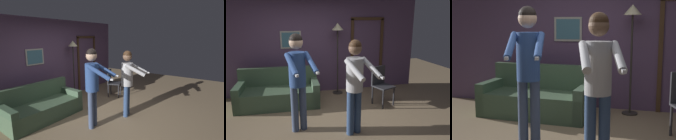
# 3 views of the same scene
# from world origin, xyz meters

# --- Properties ---
(ground_plane) EXTENTS (12.00, 12.00, 0.00)m
(ground_plane) POSITION_xyz_m (0.00, 0.00, 0.00)
(ground_plane) COLOR #957C5C
(back_wall_assembly) EXTENTS (6.40, 0.10, 2.60)m
(back_wall_assembly) POSITION_xyz_m (0.02, 2.18, 1.30)
(back_wall_assembly) COLOR #5D4463
(back_wall_assembly) RESTS_ON ground_plane
(couch) EXTENTS (1.93, 0.93, 0.87)m
(couch) POSITION_xyz_m (-0.80, 1.39, 0.28)
(couch) COLOR #466045
(couch) RESTS_ON ground_plane
(torchiere_lamp) EXTENTS (0.31, 0.31, 1.93)m
(torchiere_lamp) POSITION_xyz_m (0.79, 1.87, 1.58)
(torchiere_lamp) COLOR #332D28
(torchiere_lamp) RESTS_ON ground_plane
(person_standing_left) EXTENTS (0.55, 0.74, 1.82)m
(person_standing_left) POSITION_xyz_m (-0.40, 0.02, 1.12)
(person_standing_left) COLOR #415173
(person_standing_left) RESTS_ON ground_plane
(person_standing_right) EXTENTS (0.56, 0.68, 1.73)m
(person_standing_right) POSITION_xyz_m (0.56, -0.34, 1.05)
(person_standing_right) COLOR #324A75
(person_standing_right) RESTS_ON ground_plane
(dining_chair_distant) EXTENTS (0.54, 0.54, 0.93)m
(dining_chair_distant) POSITION_xyz_m (1.63, 0.87, 0.53)
(dining_chair_distant) COLOR #2D2D33
(dining_chair_distant) RESTS_ON ground_plane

